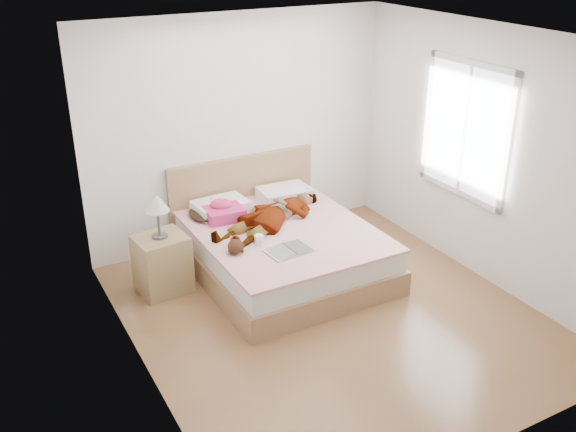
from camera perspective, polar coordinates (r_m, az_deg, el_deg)
The scene contains 11 objects.
ground at distance 6.25m, azimuth 3.79°, elevation -8.71°, with size 4.00×4.00×0.00m, color #4E2F18.
woman at distance 6.86m, azimuth -1.35°, elevation 0.43°, with size 0.59×1.57×0.22m, color white.
hair at distance 7.06m, azimuth -7.15°, elevation 0.30°, with size 0.41×0.50×0.07m, color black.
phone at distance 6.98m, azimuth -6.52°, elevation 1.40°, with size 0.05×0.10×0.01m, color silver.
room_shell at distance 6.86m, azimuth 15.51°, elevation 7.38°, with size 4.00×4.00×4.00m.
bed at distance 6.88m, azimuth -0.74°, elevation -2.65°, with size 1.80×2.08×1.00m.
towel at distance 6.95m, azimuth -5.76°, elevation 0.41°, with size 0.42×0.37×0.21m.
magazine at distance 6.26m, azimuth 0.14°, elevation -3.06°, with size 0.47×0.33×0.03m.
coffee_mug at distance 6.38m, azimuth -2.57°, elevation -2.11°, with size 0.13×0.10×0.10m.
plush_toy at distance 6.24m, azimuth -4.68°, elevation -2.62°, with size 0.22×0.27×0.14m.
nightstand at distance 6.58m, azimuth -11.14°, elevation -3.79°, with size 0.54×0.49×1.06m.
Camera 1 is at (-2.87, -4.38, 3.42)m, focal length 40.00 mm.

